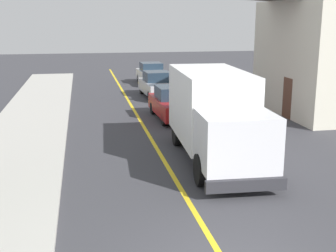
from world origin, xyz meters
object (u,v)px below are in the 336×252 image
object	(u,v)px
box_truck	(215,112)
parked_car_mid	(157,85)
parked_car_far	(151,74)
parked_car_near	(173,104)

from	to	relation	value
box_truck	parked_car_mid	bearing A→B (deg)	89.25
box_truck	parked_car_far	size ratio (longest dim) A/B	1.63
parked_car_mid	parked_car_far	xyz separation A→B (m)	(0.55, 5.96, 0.00)
box_truck	parked_car_far	distance (m)	19.52
parked_car_near	box_truck	bearing A→B (deg)	-89.00
parked_car_mid	parked_car_far	bearing A→B (deg)	84.75
parked_car_mid	parked_car_far	size ratio (longest dim) A/B	1.00
box_truck	parked_car_far	world-z (taller)	box_truck
box_truck	parked_car_far	xyz separation A→B (m)	(0.73, 19.48, -0.97)
parked_car_near	parked_car_mid	xyz separation A→B (m)	(0.30, 6.62, 0.00)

